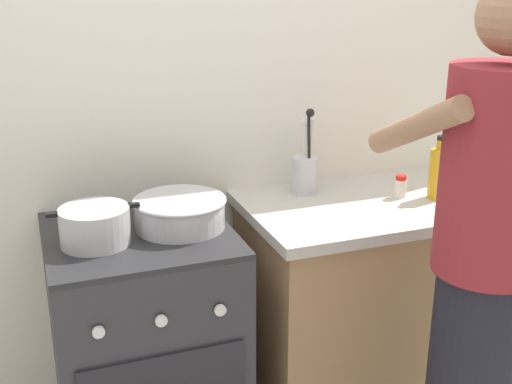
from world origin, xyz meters
The scene contains 9 objects.
back_wall centered at (0.20, 0.50, 1.25)m, with size 3.20×0.10×2.50m.
countertop centered at (0.55, 0.15, 0.45)m, with size 1.00×0.60×0.90m.
stove_range centered at (-0.35, 0.15, 0.45)m, with size 0.60×0.62×0.90m.
pot centered at (-0.49, 0.10, 0.96)m, with size 0.28×0.22×0.12m.
mixing_bowl centered at (-0.21, 0.14, 0.96)m, with size 0.31×0.31×0.10m.
utensil_crock centered at (0.33, 0.33, 0.99)m, with size 0.10×0.10×0.33m.
spice_bottle centered at (0.64, 0.15, 0.94)m, with size 0.04×0.04×0.09m.
oil_bottle centered at (0.76, 0.09, 1.00)m, with size 0.07×0.07×0.24m.
person centered at (0.52, -0.47, 0.86)m, with size 0.41×0.50×1.70m.
Camera 1 is at (-0.67, -1.81, 1.70)m, focal length 45.29 mm.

